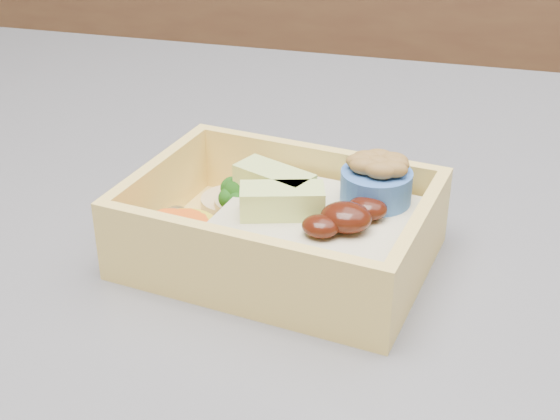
# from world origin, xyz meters

# --- Properties ---
(bento_box) EXTENTS (0.17, 0.14, 0.06)m
(bento_box) POSITION_xyz_m (-0.09, -0.05, 0.94)
(bento_box) COLOR #FFD569
(bento_box) RESTS_ON island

